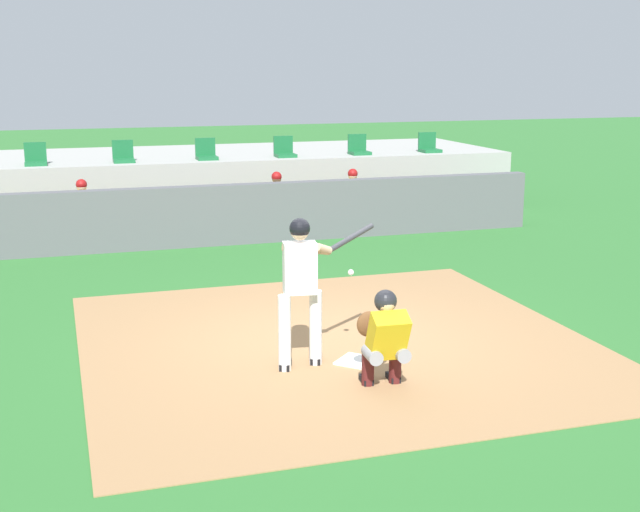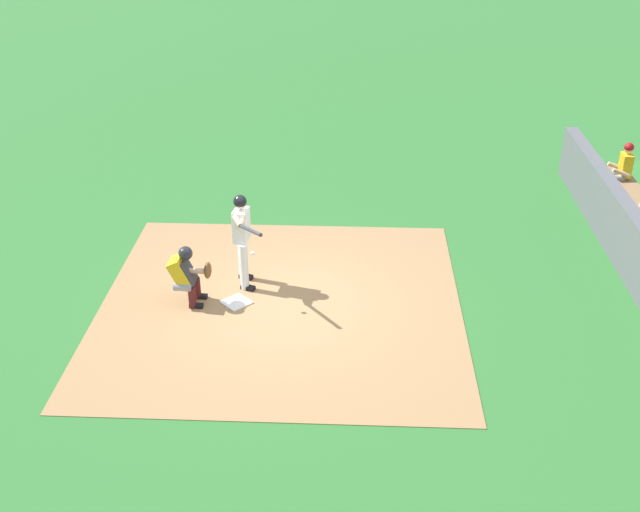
{
  "view_description": "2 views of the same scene",
  "coord_description": "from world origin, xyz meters",
  "px_view_note": "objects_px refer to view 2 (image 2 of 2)",
  "views": [
    {
      "loc": [
        -3.32,
        -9.84,
        3.51
      ],
      "look_at": [
        0.0,
        0.7,
        1.0
      ],
      "focal_mm": 47.32,
      "sensor_mm": 36.0,
      "label": 1
    },
    {
      "loc": [
        11.79,
        1.24,
        7.33
      ],
      "look_at": [
        0.0,
        0.7,
        1.0
      ],
      "focal_mm": 43.66,
      "sensor_mm": 36.0,
      "label": 2
    }
  ],
  "objects_px": {
    "home_plate": "(236,302)",
    "batter_at_plate": "(242,235)",
    "dugout_player_0": "(619,169)",
    "catcher_crouched": "(188,273)"
  },
  "relations": [
    {
      "from": "home_plate",
      "to": "batter_at_plate",
      "type": "xyz_separation_m",
      "value": [
        -0.67,
        0.06,
        1.01
      ]
    },
    {
      "from": "dugout_player_0",
      "to": "batter_at_plate",
      "type": "bearing_deg",
      "value": -60.96
    },
    {
      "from": "home_plate",
      "to": "catcher_crouched",
      "type": "xyz_separation_m",
      "value": [
        0.01,
        -0.83,
        0.59
      ]
    },
    {
      "from": "home_plate",
      "to": "dugout_player_0",
      "type": "relative_size",
      "value": 0.34
    },
    {
      "from": "home_plate",
      "to": "dugout_player_0",
      "type": "bearing_deg",
      "value": 122.35
    },
    {
      "from": "dugout_player_0",
      "to": "catcher_crouched",
      "type": "bearing_deg",
      "value": -60.08
    },
    {
      "from": "home_plate",
      "to": "batter_at_plate",
      "type": "relative_size",
      "value": 0.24
    },
    {
      "from": "home_plate",
      "to": "catcher_crouched",
      "type": "height_order",
      "value": "catcher_crouched"
    },
    {
      "from": "home_plate",
      "to": "catcher_crouched",
      "type": "distance_m",
      "value": 1.01
    },
    {
      "from": "batter_at_plate",
      "to": "dugout_player_0",
      "type": "relative_size",
      "value": 1.39
    }
  ]
}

